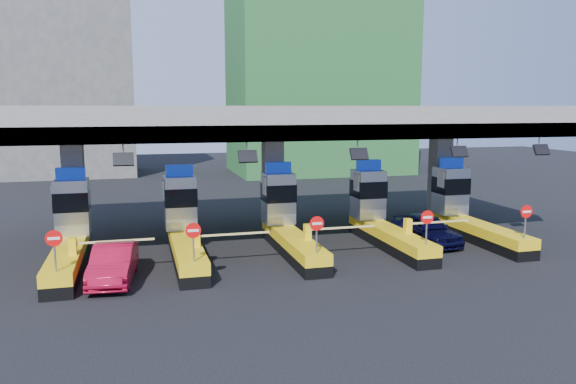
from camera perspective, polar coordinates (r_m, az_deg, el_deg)
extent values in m
plane|color=black|center=(27.75, -0.07, -5.87)|extent=(120.00, 120.00, 0.00)
cube|color=slate|center=(29.78, -1.58, 7.28)|extent=(28.00, 12.00, 1.50)
cube|color=#4C4C49|center=(24.29, 1.60, 6.04)|extent=(28.00, 0.60, 0.70)
cube|color=slate|center=(29.40, -20.86, -0.15)|extent=(1.00, 1.00, 5.50)
cube|color=slate|center=(30.07, -1.56, 0.60)|extent=(1.00, 1.00, 5.50)
cube|color=slate|center=(33.82, 15.15, 1.20)|extent=(1.00, 1.00, 5.50)
cylinder|color=slate|center=(23.31, -16.40, 4.10)|extent=(0.06, 0.06, 0.50)
cube|color=black|center=(23.14, -16.38, 3.20)|extent=(0.80, 0.38, 0.54)
cylinder|color=slate|center=(23.73, -4.22, 4.50)|extent=(0.06, 0.06, 0.50)
cube|color=black|center=(23.56, -4.11, 3.62)|extent=(0.80, 0.38, 0.54)
cylinder|color=slate|center=(25.16, 7.07, 4.70)|extent=(0.06, 0.06, 0.50)
cube|color=black|center=(25.00, 7.23, 3.86)|extent=(0.80, 0.38, 0.54)
cylinder|color=slate|center=(27.44, 16.82, 4.72)|extent=(0.06, 0.06, 0.50)
cube|color=black|center=(27.30, 17.01, 3.95)|extent=(0.80, 0.38, 0.54)
cylinder|color=slate|center=(30.06, 24.15, 4.64)|extent=(0.06, 0.06, 0.50)
cube|color=black|center=(29.93, 24.35, 3.94)|extent=(0.80, 0.38, 0.54)
cube|color=black|center=(26.00, -21.41, -6.91)|extent=(1.20, 8.00, 0.50)
cube|color=#E5B70C|center=(25.87, -21.47, -5.84)|extent=(1.20, 8.00, 0.50)
cube|color=#9EA3A8|center=(28.29, -21.05, -1.41)|extent=(1.50, 1.50, 2.60)
cube|color=black|center=(28.22, -21.08, -0.82)|extent=(1.56, 1.56, 0.90)
cube|color=#0C2DBF|center=(28.07, -21.22, 1.77)|extent=(1.30, 0.35, 0.55)
cube|color=white|center=(27.98, -22.81, -0.16)|extent=(0.06, 0.70, 0.90)
cylinder|color=slate|center=(22.19, -22.59, -5.86)|extent=(0.07, 0.07, 1.30)
cylinder|color=red|center=(22.03, -22.69, -4.36)|extent=(0.60, 0.04, 0.60)
cube|color=white|center=(22.00, -22.70, -4.38)|extent=(0.42, 0.02, 0.10)
cube|color=#E5B70C|center=(24.54, -21.04, -5.14)|extent=(0.30, 0.35, 0.70)
cube|color=white|center=(24.39, -17.18, -4.79)|extent=(3.20, 0.08, 0.08)
cube|color=black|center=(25.90, -10.29, -6.50)|extent=(1.20, 8.00, 0.50)
cube|color=#E5B70C|center=(25.78, -10.32, -5.43)|extent=(1.20, 8.00, 0.50)
cube|color=#9EA3A8|center=(28.20, -10.90, -1.01)|extent=(1.50, 1.50, 2.60)
cube|color=black|center=(28.13, -10.91, -0.42)|extent=(1.56, 1.56, 0.90)
cube|color=#0C2DBF|center=(27.98, -10.99, 2.18)|extent=(1.30, 0.35, 0.55)
cube|color=white|center=(27.75, -12.54, 0.24)|extent=(0.06, 0.70, 0.90)
cylinder|color=slate|center=(22.08, -9.57, -5.38)|extent=(0.07, 0.07, 1.30)
cylinder|color=red|center=(21.91, -9.61, -3.87)|extent=(0.60, 0.04, 0.60)
cube|color=white|center=(21.89, -9.60, -3.89)|extent=(0.42, 0.02, 0.10)
cube|color=#E5B70C|center=(24.50, -9.30, -4.69)|extent=(0.30, 0.35, 0.70)
cube|color=white|center=(24.69, -5.48, -4.27)|extent=(3.20, 0.08, 0.08)
cube|color=black|center=(26.75, 0.49, -5.87)|extent=(1.20, 8.00, 0.50)
cube|color=#E5B70C|center=(26.63, 0.49, -4.83)|extent=(1.20, 8.00, 0.50)
cube|color=#9EA3A8|center=(28.98, -0.99, -0.60)|extent=(1.50, 1.50, 2.60)
cube|color=black|center=(28.92, -0.99, -0.02)|extent=(1.56, 1.56, 0.90)
cube|color=#0C2DBF|center=(28.77, -1.00, 2.51)|extent=(1.30, 0.35, 0.55)
cube|color=white|center=(28.41, -2.41, 0.63)|extent=(0.06, 0.70, 0.90)
cylinder|color=slate|center=(23.07, 2.92, -4.66)|extent=(0.07, 0.07, 1.30)
cylinder|color=red|center=(22.91, 2.95, -3.21)|extent=(0.60, 0.04, 0.60)
cube|color=white|center=(22.89, 2.97, -3.22)|extent=(0.42, 0.02, 0.10)
cube|color=#E5B70C|center=(25.47, 1.99, -4.07)|extent=(0.30, 0.35, 0.70)
cube|color=white|center=(25.97, 5.47, -3.63)|extent=(3.20, 0.08, 0.08)
cube|color=black|center=(28.47, 10.27, -5.12)|extent=(1.20, 8.00, 0.50)
cube|color=#E5B70C|center=(28.36, 10.30, -4.13)|extent=(1.20, 8.00, 0.50)
cube|color=#9EA3A8|center=(30.58, 8.13, -0.20)|extent=(1.50, 1.50, 2.60)
cube|color=black|center=(30.51, 8.16, 0.35)|extent=(1.56, 1.56, 0.90)
cube|color=#0C2DBF|center=(30.38, 8.19, 2.75)|extent=(1.30, 0.35, 0.55)
cube|color=white|center=(29.90, 6.97, 0.98)|extent=(0.06, 0.70, 0.90)
cylinder|color=slate|center=(25.05, 13.88, -3.84)|extent=(0.07, 0.07, 1.30)
cylinder|color=red|center=(24.90, 13.97, -2.50)|extent=(0.60, 0.04, 0.60)
cube|color=white|center=(24.88, 13.99, -2.51)|extent=(0.42, 0.02, 0.10)
cube|color=#E5B70C|center=(27.34, 12.07, -3.38)|extent=(0.30, 0.35, 0.70)
cube|color=white|center=(28.10, 15.08, -2.95)|extent=(3.20, 0.08, 0.08)
cube|color=black|center=(30.91, 18.70, -4.35)|extent=(1.20, 8.00, 0.50)
cube|color=#E5B70C|center=(30.81, 18.74, -3.44)|extent=(1.20, 8.00, 0.50)
cube|color=#9EA3A8|center=(32.86, 16.17, 0.16)|extent=(1.50, 1.50, 2.60)
cube|color=black|center=(32.80, 16.21, 0.67)|extent=(1.56, 1.56, 0.90)
cube|color=#0C2DBF|center=(32.68, 16.28, 2.90)|extent=(1.30, 0.35, 0.55)
cube|color=white|center=(32.10, 15.27, 1.26)|extent=(0.06, 0.70, 0.90)
cylinder|color=slate|center=(27.79, 22.96, -3.05)|extent=(0.07, 0.07, 1.30)
cylinder|color=red|center=(27.66, 23.07, -1.85)|extent=(0.60, 0.04, 0.60)
cube|color=white|center=(27.64, 23.10, -1.86)|extent=(0.42, 0.02, 0.10)
cube|color=#E5B70C|center=(29.93, 20.63, -2.71)|extent=(0.30, 0.35, 0.70)
cube|color=white|center=(30.90, 23.13, -2.32)|extent=(3.20, 0.08, 0.08)
cube|color=#1E5926|center=(61.38, 3.08, 15.22)|extent=(18.00, 12.00, 28.00)
cube|color=#4C4C49|center=(62.37, -21.94, 9.90)|extent=(14.00, 10.00, 18.00)
imported|color=black|center=(29.63, 13.86, -3.66)|extent=(2.26, 4.68, 1.54)
imported|color=#A80C29|center=(23.73, -17.32, -6.94)|extent=(1.99, 4.61, 1.48)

